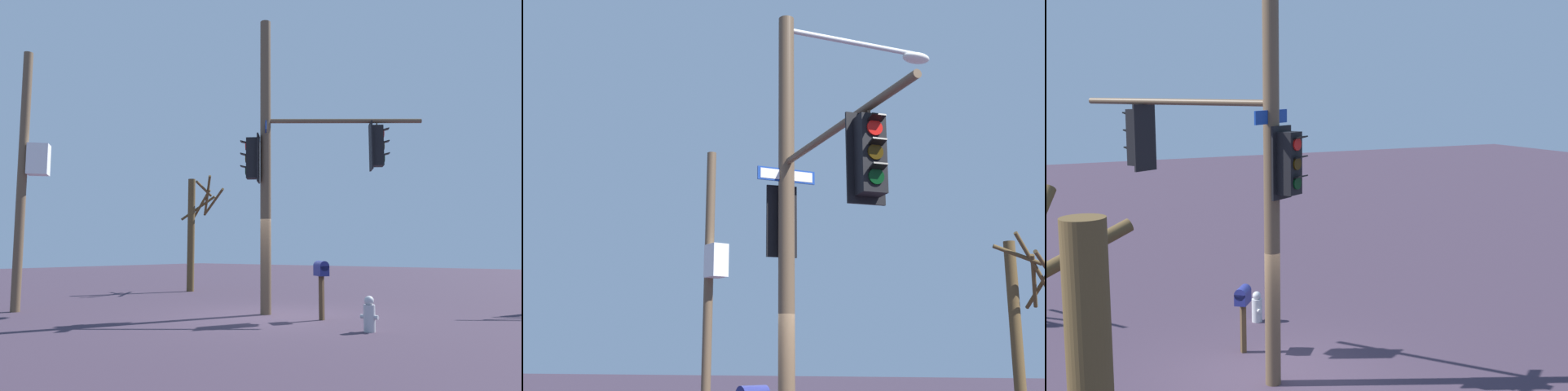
{
  "view_description": "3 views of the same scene",
  "coord_description": "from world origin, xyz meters",
  "views": [
    {
      "loc": [
        7.46,
        -10.76,
        1.65
      ],
      "look_at": [
        -0.59,
        0.25,
        3.17
      ],
      "focal_mm": 34.45,
      "sensor_mm": 36.0,
      "label": 1
    },
    {
      "loc": [
        10.82,
        2.79,
        1.89
      ],
      "look_at": [
        -0.05,
        0.09,
        4.52
      ],
      "focal_mm": 45.7,
      "sensor_mm": 36.0,
      "label": 2
    },
    {
      "loc": [
        -11.82,
        5.05,
        5.5
      ],
      "look_at": [
        -0.77,
        -0.4,
        3.58
      ],
      "focal_mm": 49.05,
      "sensor_mm": 36.0,
      "label": 3
    }
  ],
  "objects": [
    {
      "name": "main_signal_pole_assembly",
      "position": [
        0.01,
        0.48,
        4.4
      ],
      "size": [
        5.47,
        3.13,
        8.01
      ],
      "rotation": [
        0.0,
        0.0,
        0.63
      ],
      "color": "brown",
      "rests_on": "ground"
    },
    {
      "name": "secondary_pole_assembly",
      "position": [
        -6.05,
        -3.43,
        3.85
      ],
      "size": [
        0.75,
        0.79,
        7.34
      ],
      "rotation": [
        0.0,
        0.0,
        0.84
      ],
      "color": "brown",
      "rests_on": "ground"
    },
    {
      "name": "bare_tree_behind_pole",
      "position": [
        -7.16,
        4.48,
        2.61
      ],
      "size": [
        2.4,
        1.86,
        4.77
      ],
      "color": "brown",
      "rests_on": "ground"
    }
  ]
}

